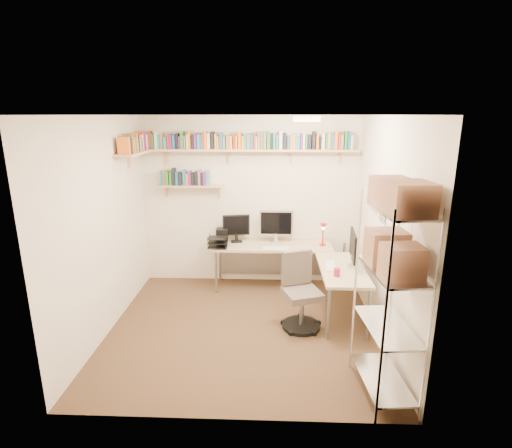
{
  "coord_description": "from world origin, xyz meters",
  "views": [
    {
      "loc": [
        0.32,
        -4.32,
        2.5
      ],
      "look_at": [
        0.13,
        0.55,
        1.16
      ],
      "focal_mm": 28.0,
      "sensor_mm": 36.0,
      "label": 1
    }
  ],
  "objects": [
    {
      "name": "room_shell",
      "position": [
        0.0,
        0.0,
        1.55
      ],
      "size": [
        3.24,
        3.04,
        2.52
      ],
      "color": "beige",
      "rests_on": "ground"
    },
    {
      "name": "wire_rack",
      "position": [
        1.36,
        -1.1,
        1.49
      ],
      "size": [
        0.46,
        0.83,
        2.01
      ],
      "rotation": [
        0.0,
        0.0,
        0.09
      ],
      "color": "silver",
      "rests_on": "ground"
    },
    {
      "name": "corner_desk",
      "position": [
        0.47,
        0.99,
        0.66
      ],
      "size": [
        2.05,
        1.73,
        1.16
      ],
      "color": "tan",
      "rests_on": "ground"
    },
    {
      "name": "ground",
      "position": [
        0.0,
        0.0,
        0.0
      ],
      "size": [
        3.2,
        3.2,
        0.0
      ],
      "primitive_type": "plane",
      "color": "#432C1C",
      "rests_on": "ground"
    },
    {
      "name": "wall_shelves",
      "position": [
        -0.42,
        1.3,
        2.03
      ],
      "size": [
        3.12,
        1.09,
        0.8
      ],
      "color": "tan",
      "rests_on": "ground"
    },
    {
      "name": "office_chair",
      "position": [
        0.68,
        0.1,
        0.39
      ],
      "size": [
        0.52,
        0.53,
        0.92
      ],
      "rotation": [
        0.0,
        0.0,
        0.33
      ],
      "color": "black",
      "rests_on": "ground"
    }
  ]
}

